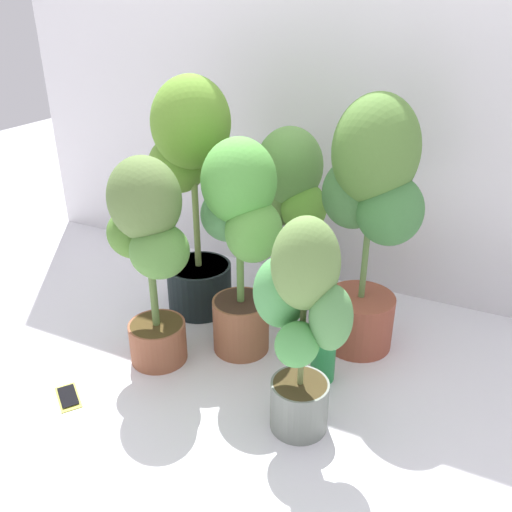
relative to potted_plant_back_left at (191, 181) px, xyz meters
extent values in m
plane|color=silver|center=(0.36, -0.34, -0.59)|extent=(8.00, 8.00, 0.00)
cube|color=silver|center=(0.36, 0.51, 0.41)|extent=(3.20, 0.01, 2.00)
cylinder|color=black|center=(0.02, 0.00, -0.48)|extent=(0.28, 0.28, 0.21)
cylinder|color=#3F3319|center=(0.02, 0.00, -0.38)|extent=(0.26, 0.26, 0.02)
cylinder|color=olive|center=(0.02, 0.00, -0.03)|extent=(0.03, 0.03, 0.69)
ellipsoid|color=olive|center=(0.02, 0.00, 0.23)|extent=(0.41, 0.42, 0.36)
ellipsoid|color=olive|center=(-0.07, 0.01, 0.05)|extent=(0.29, 0.28, 0.23)
cylinder|color=#935438|center=(0.07, -0.40, -0.51)|extent=(0.21, 0.21, 0.16)
cylinder|color=#49371A|center=(0.07, -0.40, -0.44)|extent=(0.20, 0.20, 0.02)
cylinder|color=#5C773C|center=(0.07, -0.40, -0.15)|extent=(0.03, 0.03, 0.56)
ellipsoid|color=#59733B|center=(0.07, -0.40, 0.06)|extent=(0.35, 0.33, 0.29)
ellipsoid|color=#4F7E2F|center=(0.00, -0.37, -0.08)|extent=(0.23, 0.23, 0.19)
ellipsoid|color=#55873C|center=(0.13, -0.42, -0.10)|extent=(0.29, 0.29, 0.19)
cylinder|color=black|center=(0.34, 0.21, -0.50)|extent=(0.21, 0.21, 0.17)
cylinder|color=#413222|center=(0.34, 0.21, -0.43)|extent=(0.19, 0.19, 0.02)
cylinder|color=olive|center=(0.34, 0.21, -0.15)|extent=(0.02, 0.02, 0.53)
ellipsoid|color=#598A40|center=(0.34, 0.21, 0.05)|extent=(0.37, 0.36, 0.32)
ellipsoid|color=#5A7F3B|center=(0.28, 0.23, -0.09)|extent=(0.28, 0.29, 0.28)
ellipsoid|color=#568E2D|center=(0.42, 0.18, -0.11)|extent=(0.24, 0.24, 0.21)
cylinder|color=#984A35|center=(0.73, 0.03, -0.48)|extent=(0.26, 0.26, 0.22)
cylinder|color=#3C341E|center=(0.73, 0.03, -0.38)|extent=(0.24, 0.24, 0.02)
cylinder|color=#5B793F|center=(0.73, 0.03, -0.05)|extent=(0.02, 0.02, 0.65)
ellipsoid|color=#527A35|center=(0.73, 0.03, 0.20)|extent=(0.35, 0.36, 0.39)
ellipsoid|color=#42713C|center=(0.66, 0.05, 0.03)|extent=(0.29, 0.29, 0.26)
ellipsoid|color=#40783D|center=(0.80, 0.01, 0.01)|extent=(0.27, 0.27, 0.25)
cylinder|color=#915738|center=(0.32, -0.20, -0.48)|extent=(0.22, 0.22, 0.22)
cylinder|color=#402A1F|center=(0.32, -0.20, -0.38)|extent=(0.20, 0.20, 0.02)
cylinder|color=#59843B|center=(0.32, -0.20, -0.10)|extent=(0.03, 0.03, 0.54)
ellipsoid|color=#54A242|center=(0.32, -0.20, 0.10)|extent=(0.35, 0.36, 0.30)
ellipsoid|color=#528E52|center=(0.27, -0.17, -0.04)|extent=(0.29, 0.29, 0.20)
ellipsoid|color=#5A9A40|center=(0.39, -0.22, -0.06)|extent=(0.20, 0.23, 0.22)
cylinder|color=gray|center=(0.68, -0.49, -0.50)|extent=(0.18, 0.18, 0.17)
cylinder|color=#43361D|center=(0.68, -0.49, -0.42)|extent=(0.17, 0.17, 0.02)
cylinder|color=olive|center=(0.68, -0.49, -0.18)|extent=(0.02, 0.02, 0.47)
ellipsoid|color=olive|center=(0.68, -0.49, 0.00)|extent=(0.26, 0.25, 0.28)
ellipsoid|color=#4F9A51|center=(0.60, -0.47, -0.12)|extent=(0.17, 0.17, 0.23)
ellipsoid|color=#528B4B|center=(0.77, -0.51, -0.14)|extent=(0.18, 0.18, 0.21)
ellipsoid|color=#4E9C4B|center=(0.69, -0.56, -0.22)|extent=(0.17, 0.18, 0.14)
cube|color=#C7C447|center=(-0.08, -0.72, -0.58)|extent=(0.16, 0.14, 0.01)
cube|color=black|center=(-0.08, -0.72, -0.58)|extent=(0.13, 0.11, 0.00)
cylinder|color=#278741|center=(0.67, -0.23, -0.47)|extent=(0.09, 0.09, 0.24)
cylinder|color=black|center=(0.67, -0.23, -0.34)|extent=(0.05, 0.05, 0.02)
camera|label=1|loc=(1.14, -1.74, 0.67)|focal=37.50mm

